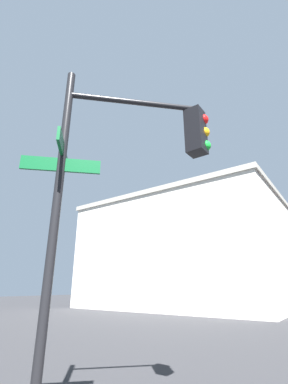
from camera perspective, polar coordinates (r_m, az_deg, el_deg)
traffic_signal_near at (r=4.01m, az=-2.87°, el=6.08°), size 2.02×2.10×5.03m
building_stucco at (r=29.98m, az=12.68°, el=-13.56°), size 17.48×20.94×9.43m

